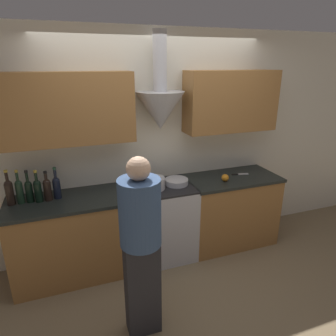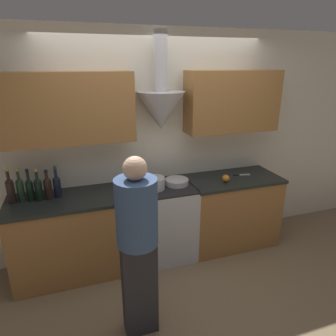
{
  "view_description": "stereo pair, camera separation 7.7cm",
  "coord_description": "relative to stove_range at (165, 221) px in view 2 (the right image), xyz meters",
  "views": [
    {
      "loc": [
        -1.02,
        -2.66,
        2.23
      ],
      "look_at": [
        0.0,
        0.21,
        1.15
      ],
      "focal_mm": 32.0,
      "sensor_mm": 36.0,
      "label": 1
    },
    {
      "loc": [
        -0.95,
        -2.69,
        2.23
      ],
      "look_at": [
        0.0,
        0.21,
        1.15
      ],
      "focal_mm": 32.0,
      "sensor_mm": 36.0,
      "label": 2
    }
  ],
  "objects": [
    {
      "name": "orange_fruit",
      "position": [
        0.72,
        -0.1,
        0.49
      ],
      "size": [
        0.09,
        0.09,
        0.09
      ],
      "color": "orange",
      "rests_on": "counter_right"
    },
    {
      "name": "wine_bottle_2",
      "position": [
        -1.41,
        0.06,
        0.58
      ],
      "size": [
        0.07,
        0.07,
        0.34
      ],
      "color": "black",
      "rests_on": "counter_left"
    },
    {
      "name": "wine_bottle_3",
      "position": [
        -1.33,
        0.04,
        0.58
      ],
      "size": [
        0.07,
        0.07,
        0.33
      ],
      "color": "black",
      "rests_on": "counter_left"
    },
    {
      "name": "mixing_bowl",
      "position": [
        0.14,
        0.0,
        0.48
      ],
      "size": [
        0.27,
        0.27,
        0.06
      ],
      "color": "silver",
      "rests_on": "stove_range"
    },
    {
      "name": "wine_bottle_4",
      "position": [
        -1.24,
        0.05,
        0.58
      ],
      "size": [
        0.08,
        0.08,
        0.31
      ],
      "color": "black",
      "rests_on": "counter_left"
    },
    {
      "name": "wine_bottle_1",
      "position": [
        -1.5,
        0.07,
        0.59
      ],
      "size": [
        0.07,
        0.07,
        0.35
      ],
      "color": "black",
      "rests_on": "counter_left"
    },
    {
      "name": "wall_back",
      "position": [
        -0.04,
        0.27,
        1.02
      ],
      "size": [
        8.4,
        0.53,
        2.6
      ],
      "color": "silver",
      "rests_on": "ground_plane"
    },
    {
      "name": "stove_range",
      "position": [
        0.0,
        0.0,
        0.0
      ],
      "size": [
        0.63,
        0.6,
        0.9
      ],
      "color": "silver",
      "rests_on": "ground_plane"
    },
    {
      "name": "stock_pot",
      "position": [
        -0.14,
        -0.04,
        0.51
      ],
      "size": [
        0.24,
        0.24,
        0.13
      ],
      "color": "silver",
      "rests_on": "stove_range"
    },
    {
      "name": "chefs_knife",
      "position": [
        1.01,
        0.03,
        0.45
      ],
      "size": [
        0.22,
        0.07,
        0.01
      ],
      "rotation": [
        0.0,
        0.0,
        -0.22
      ],
      "color": "silver",
      "rests_on": "counter_right"
    },
    {
      "name": "counter_right",
      "position": [
        0.87,
        -0.0,
        -0.0
      ],
      "size": [
        1.14,
        0.62,
        0.9
      ],
      "color": "#9E6B38",
      "rests_on": "ground_plane"
    },
    {
      "name": "wine_bottle_0",
      "position": [
        -1.59,
        0.06,
        0.59
      ],
      "size": [
        0.08,
        0.08,
        0.36
      ],
      "color": "black",
      "rests_on": "counter_left"
    },
    {
      "name": "ground_plane",
      "position": [
        0.0,
        -0.31,
        -0.46
      ],
      "size": [
        12.0,
        12.0,
        0.0
      ],
      "primitive_type": "plane",
      "color": "#847051"
    },
    {
      "name": "person_foreground_left",
      "position": [
        -0.54,
        -0.98,
        0.42
      ],
      "size": [
        0.33,
        0.33,
        1.59
      ],
      "color": "#28282D",
      "rests_on": "ground_plane"
    },
    {
      "name": "wine_bottle_5",
      "position": [
        -1.15,
        0.07,
        0.58
      ],
      "size": [
        0.08,
        0.08,
        0.34
      ],
      "color": "black",
      "rests_on": "counter_left"
    },
    {
      "name": "counter_left",
      "position": [
        -0.99,
        -0.0,
        -0.0
      ],
      "size": [
        1.38,
        0.62,
        0.9
      ],
      "color": "#9E6B38",
      "rests_on": "ground_plane"
    }
  ]
}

